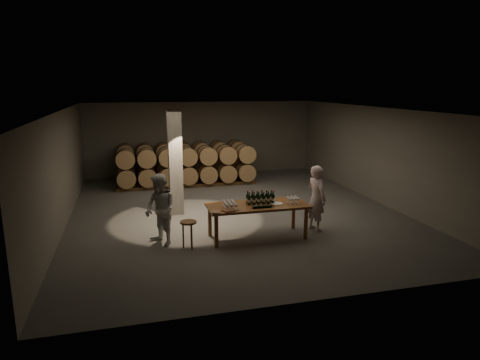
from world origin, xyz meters
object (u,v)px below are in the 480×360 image
object	(u,v)px
bottle_cluster	(260,199)
plate	(277,204)
stool	(188,226)
person_man	(316,198)
notebook_near	(229,211)
person_woman	(160,210)
tasting_table	(257,208)

from	to	relation	value
bottle_cluster	plate	size ratio (longest dim) A/B	2.49
bottle_cluster	stool	bearing A→B (deg)	-170.60
plate	person_man	size ratio (longest dim) A/B	0.16
stool	person_man	size ratio (longest dim) A/B	0.37
bottle_cluster	stool	size ratio (longest dim) A/B	1.10
stool	notebook_near	bearing A→B (deg)	-8.67
bottle_cluster	person_woman	bearing A→B (deg)	178.63
notebook_near	person_woman	distance (m)	1.71
tasting_table	bottle_cluster	xyz separation A→B (m)	(0.10, 0.08, 0.23)
bottle_cluster	plate	bearing A→B (deg)	-20.19
person_man	notebook_near	bearing A→B (deg)	86.03
tasting_table	person_man	xyz separation A→B (m)	(1.73, 0.18, 0.11)
bottle_cluster	person_man	size ratio (longest dim) A/B	0.41
notebook_near	person_man	size ratio (longest dim) A/B	0.15
bottle_cluster	tasting_table	bearing A→B (deg)	-142.23
tasting_table	person_man	distance (m)	1.74
tasting_table	stool	size ratio (longest dim) A/B	3.88
plate	person_man	xyz separation A→B (m)	(1.22, 0.25, -0.00)
bottle_cluster	person_man	distance (m)	1.64
tasting_table	plate	bearing A→B (deg)	-8.15
plate	bottle_cluster	bearing A→B (deg)	159.81
notebook_near	person_woman	xyz separation A→B (m)	(-1.62, 0.53, -0.02)
bottle_cluster	plate	world-z (taller)	bottle_cluster
tasting_table	notebook_near	world-z (taller)	notebook_near
tasting_table	person_woman	distance (m)	2.48
plate	stool	distance (m)	2.38
bottle_cluster	stool	distance (m)	2.02
stool	person_man	world-z (taller)	person_man
tasting_table	stool	xyz separation A→B (m)	(-1.84, -0.24, -0.25)
notebook_near	stool	xyz separation A→B (m)	(-0.98, 0.15, -0.37)
plate	notebook_near	world-z (taller)	notebook_near
tasting_table	person_man	size ratio (longest dim) A/B	1.43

